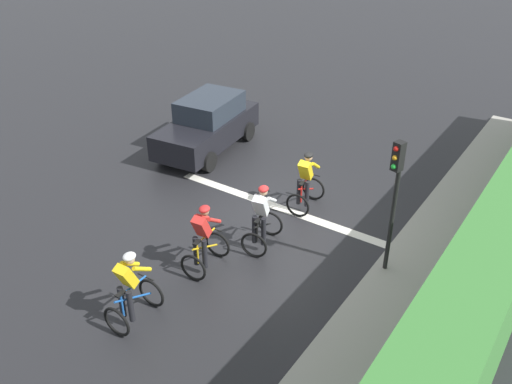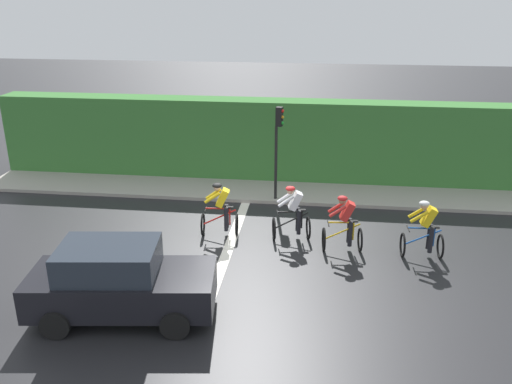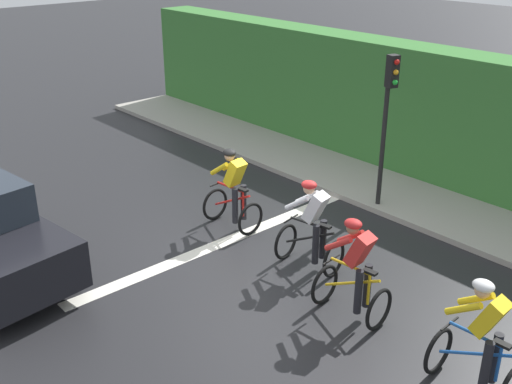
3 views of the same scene
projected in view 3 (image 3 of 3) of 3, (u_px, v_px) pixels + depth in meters
ground_plane at (241, 246)px, 11.71m from camera, size 80.00×80.00×0.00m
sidewalk_kerb at (461, 211)px, 13.05m from camera, size 2.80×24.34×0.12m
stone_wall_low at (485, 188)px, 13.49m from camera, size 0.44×24.34×0.64m
hedge_wall at (501, 133)px, 13.18m from camera, size 1.10×24.34×3.09m
road_marking_stop_line at (229, 240)px, 11.95m from camera, size 7.00×0.30×0.01m
cyclist_lead at (481, 342)px, 7.75m from camera, size 0.72×1.10×1.66m
cyclist_second at (355, 272)px, 9.31m from camera, size 0.78×1.14×1.66m
cyclist_mid at (312, 228)px, 10.68m from camera, size 0.87×1.19×1.66m
cyclist_fourth at (233, 191)px, 12.14m from camera, size 0.77×1.13×1.66m
traffic_light_near_crossing at (388, 110)px, 12.35m from camera, size 0.25×0.31×3.34m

